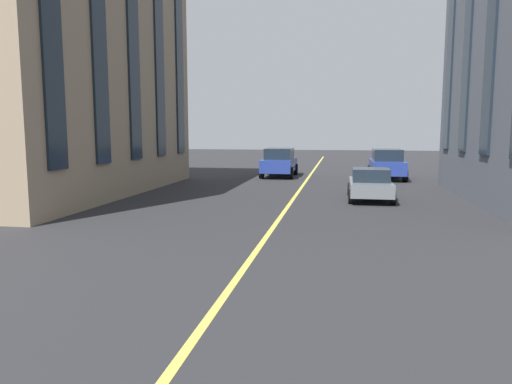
# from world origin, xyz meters

# --- Properties ---
(lane_centre_line) EXTENTS (80.00, 0.16, 0.01)m
(lane_centre_line) POSITION_xyz_m (20.00, 0.00, 0.00)
(lane_centre_line) COLOR #D8C64C
(lane_centre_line) RESTS_ON ground_plane
(car_blue_oncoming) EXTENTS (4.70, 2.14, 1.88)m
(car_blue_oncoming) POSITION_xyz_m (33.73, -4.90, 0.97)
(car_blue_oncoming) COLOR navy
(car_blue_oncoming) RESTS_ON ground_plane
(car_grey_far) EXTENTS (3.90, 1.89, 1.40)m
(car_grey_far) POSITION_xyz_m (24.13, -3.34, 0.70)
(car_grey_far) COLOR slate
(car_grey_far) RESTS_ON ground_plane
(car_blue_near) EXTENTS (4.70, 2.14, 1.88)m
(car_blue_near) POSITION_xyz_m (34.23, 1.97, 0.97)
(car_blue_near) COLOR navy
(car_blue_near) RESTS_ON ground_plane
(building_left_near) EXTENTS (15.90, 10.83, 12.05)m
(building_left_near) POSITION_xyz_m (24.06, 12.85, 6.03)
(building_left_near) COLOR gray
(building_left_near) RESTS_ON ground_plane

